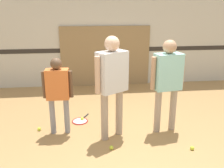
% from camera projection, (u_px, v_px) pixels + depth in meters
% --- Properties ---
extents(ground_plane, '(16.00, 16.00, 0.00)m').
position_uv_depth(ground_plane, '(127.00, 140.00, 4.32)').
color(ground_plane, '#A87F4C').
extents(wall_back, '(16.00, 0.07, 3.20)m').
position_uv_depth(wall_back, '(108.00, 29.00, 6.88)').
color(wall_back, beige).
rests_on(wall_back, ground_plane).
extents(wall_panel, '(2.50, 0.05, 1.68)m').
position_uv_depth(wall_panel, '(105.00, 56.00, 7.05)').
color(wall_panel, '#93754C').
rests_on(wall_panel, ground_plane).
extents(person_instructor, '(0.58, 0.49, 1.77)m').
position_uv_depth(person_instructor, '(112.00, 77.00, 4.12)').
color(person_instructor, tan).
rests_on(person_instructor, ground_plane).
extents(person_student_left, '(0.53, 0.23, 1.39)m').
position_uv_depth(person_student_left, '(58.00, 88.00, 4.31)').
color(person_student_left, gray).
rests_on(person_student_left, ground_plane).
extents(person_student_right, '(0.63, 0.33, 1.68)m').
position_uv_depth(person_student_right, '(168.00, 77.00, 4.35)').
color(person_student_right, tan).
rests_on(person_student_right, ground_plane).
extents(racket_spare_on_floor, '(0.43, 0.54, 0.03)m').
position_uv_depth(racket_spare_on_floor, '(80.00, 121.00, 5.01)').
color(racket_spare_on_floor, red).
rests_on(racket_spare_on_floor, ground_plane).
extents(tennis_ball_near_instructor, '(0.07, 0.07, 0.07)m').
position_uv_depth(tennis_ball_near_instructor, '(111.00, 148.00, 4.03)').
color(tennis_ball_near_instructor, '#CCE038').
rests_on(tennis_ball_near_instructor, ground_plane).
extents(tennis_ball_by_spare_racket, '(0.07, 0.07, 0.07)m').
position_uv_depth(tennis_ball_by_spare_racket, '(82.00, 119.00, 5.05)').
color(tennis_ball_by_spare_racket, '#CCE038').
rests_on(tennis_ball_by_spare_racket, ground_plane).
extents(tennis_ball_stray_left, '(0.07, 0.07, 0.07)m').
position_uv_depth(tennis_ball_stray_left, '(192.00, 148.00, 4.01)').
color(tennis_ball_stray_left, '#CCE038').
rests_on(tennis_ball_stray_left, ground_plane).
extents(tennis_ball_stray_right, '(0.07, 0.07, 0.07)m').
position_uv_depth(tennis_ball_stray_right, '(39.00, 129.00, 4.63)').
color(tennis_ball_stray_right, '#CCE038').
rests_on(tennis_ball_stray_right, ground_plane).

